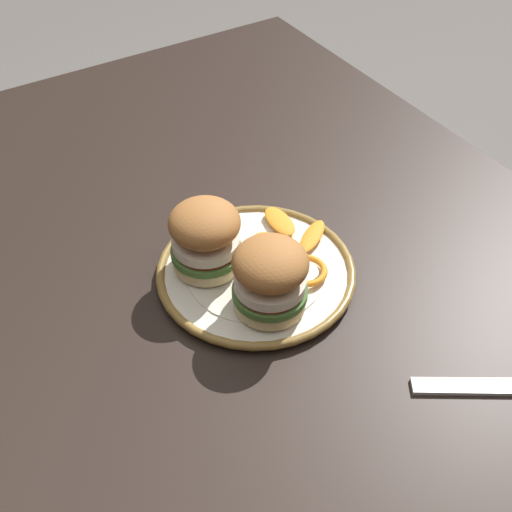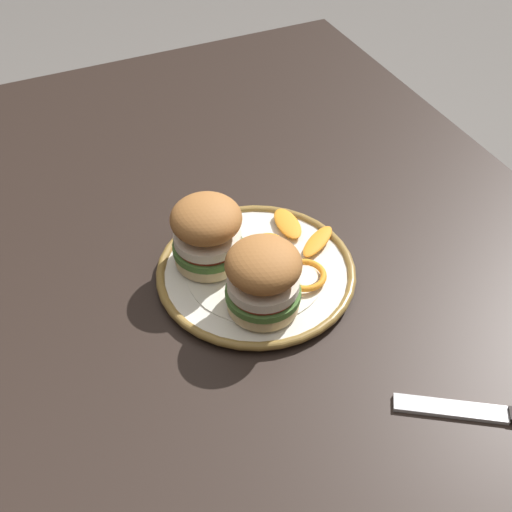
# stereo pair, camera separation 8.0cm
# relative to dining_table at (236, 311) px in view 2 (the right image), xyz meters

# --- Properties ---
(ground_plane) EXTENTS (8.00, 8.00, 0.00)m
(ground_plane) POSITION_rel_dining_table_xyz_m (0.00, 0.00, -0.68)
(ground_plane) COLOR slate
(dining_table) EXTENTS (1.33, 1.03, 0.77)m
(dining_table) POSITION_rel_dining_table_xyz_m (0.00, 0.00, 0.00)
(dining_table) COLOR black
(dining_table) RESTS_ON ground
(dinner_plate) EXTENTS (0.28, 0.28, 0.02)m
(dinner_plate) POSITION_rel_dining_table_xyz_m (0.03, 0.02, 0.10)
(dinner_plate) COLOR silver
(dinner_plate) RESTS_ON dining_table
(sandwich_half_left) EXTENTS (0.12, 0.12, 0.10)m
(sandwich_half_left) POSITION_rel_dining_table_xyz_m (0.10, 0.00, 0.16)
(sandwich_half_left) COLOR beige
(sandwich_half_left) RESTS_ON dinner_plate
(sandwich_half_right) EXTENTS (0.12, 0.12, 0.10)m
(sandwich_half_right) POSITION_rel_dining_table_xyz_m (-0.01, -0.03, 0.16)
(sandwich_half_right) COLOR beige
(sandwich_half_right) RESTS_ON dinner_plate
(orange_peel_curled) EXTENTS (0.06, 0.06, 0.01)m
(orange_peel_curled) POSITION_rel_dining_table_xyz_m (0.00, 0.05, 0.12)
(orange_peel_curled) COLOR orange
(orange_peel_curled) RESTS_ON dinner_plate
(orange_peel_strip_long) EXTENTS (0.06, 0.08, 0.01)m
(orange_peel_strip_long) POSITION_rel_dining_table_xyz_m (0.02, 0.12, 0.12)
(orange_peel_strip_long) COLOR orange
(orange_peel_strip_long) RESTS_ON dinner_plate
(orange_peel_strip_short) EXTENTS (0.07, 0.04, 0.01)m
(orange_peel_strip_short) POSITION_rel_dining_table_xyz_m (-0.03, 0.10, 0.12)
(orange_peel_strip_short) COLOR orange
(orange_peel_strip_short) RESTS_ON dinner_plate
(orange_peel_small_curl) EXTENTS (0.06, 0.06, 0.01)m
(orange_peel_small_curl) POSITION_rel_dining_table_xyz_m (0.08, 0.07, 0.12)
(orange_peel_small_curl) COLOR orange
(orange_peel_small_curl) RESTS_ON dinner_plate
(table_knife) EXTENTS (0.14, 0.20, 0.01)m
(table_knife) POSITION_rel_dining_table_xyz_m (0.35, 0.19, 0.10)
(table_knife) COLOR silver
(table_knife) RESTS_ON dining_table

